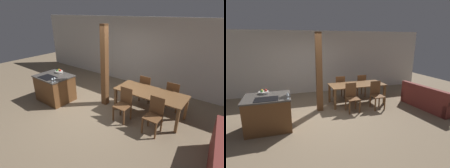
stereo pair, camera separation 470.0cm
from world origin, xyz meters
The scene contains 12 objects.
ground_plane centered at (0.00, 0.00, 0.00)m, with size 16.00×16.00×0.00m, color #847056.
wall_back centered at (0.00, 2.75, 1.35)m, with size 11.20×0.08×2.70m.
kitchen_island centered at (-1.48, -0.30, 0.45)m, with size 1.16×0.93×0.90m.
fruit_bowl centered at (-1.58, 0.00, 0.94)m, with size 0.26×0.26×0.11m.
wine_glass_near centered at (-0.97, -0.70, 1.01)m, with size 0.07×0.07×0.15m.
wine_glass_middle centered at (-0.97, -0.61, 1.01)m, with size 0.07×0.07×0.15m.
dining_table centered at (1.52, 0.81, 0.64)m, with size 2.03×0.89×0.73m.
dining_chair_near_left centered at (1.06, 0.14, 0.49)m, with size 0.40×0.40×0.94m.
dining_chair_near_right centered at (1.98, 0.14, 0.49)m, with size 0.40×0.40×0.94m.
dining_chair_far_left centered at (1.06, 1.47, 0.49)m, with size 0.40×0.40×0.94m.
dining_chair_far_right centered at (1.98, 1.47, 0.49)m, with size 0.40×0.40×0.94m.
timber_post centered at (0.06, 0.53, 1.28)m, with size 0.19×0.19×2.56m.
Camera 1 is at (3.41, -3.46, 2.89)m, focal length 28.00 mm.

